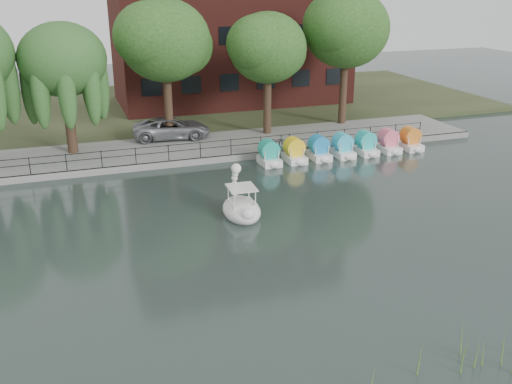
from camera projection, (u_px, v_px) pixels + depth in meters
ground_plane at (276, 253)px, 24.15m from camera, size 120.00×120.00×0.00m
promenade at (191, 149)px, 38.23m from camera, size 40.00×6.00×0.40m
kerb at (201, 161)px, 35.62m from camera, size 40.00×0.25×0.40m
land_strip at (156, 107)px, 50.63m from camera, size 60.00×22.00×0.36m
railing at (200, 146)px, 35.47m from camera, size 32.00×0.05×1.00m
willow_mid at (63, 60)px, 34.70m from camera, size 5.32×5.32×8.15m
broadleaf_center at (165, 41)px, 37.28m from camera, size 6.00×6.00×9.25m
broadleaf_right at (268, 48)px, 39.21m from camera, size 5.40×5.40×8.32m
broadleaf_far at (346, 29)px, 41.71m from camera, size 6.30×6.30×9.71m
minivan at (172, 127)px, 39.59m from camera, size 3.46×6.38×1.70m
bicycle at (275, 141)px, 37.29m from camera, size 0.74×1.76×1.00m
swan_boat at (241, 206)px, 27.81m from camera, size 1.91×2.99×2.41m
pedal_boat_row at (343, 147)px, 37.04m from camera, size 11.35×1.70×1.40m
reed_bank at (461, 368)px, 16.14m from camera, size 24.00×2.40×1.20m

